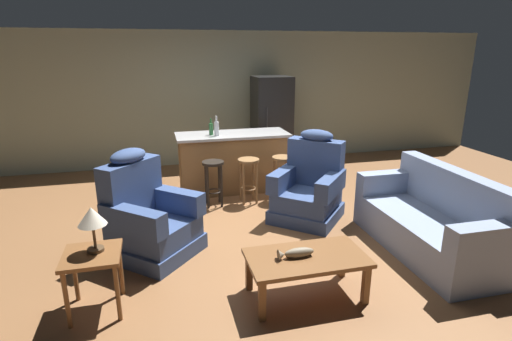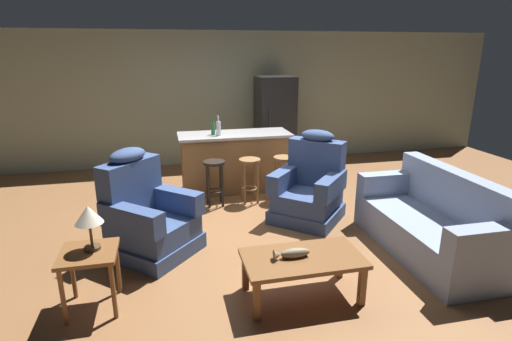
{
  "view_description": "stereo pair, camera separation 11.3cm",
  "coord_description": "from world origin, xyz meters",
  "px_view_note": "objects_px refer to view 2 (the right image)",
  "views": [
    {
      "loc": [
        -1.2,
        -4.85,
        2.23
      ],
      "look_at": [
        0.02,
        -0.1,
        0.75
      ],
      "focal_mm": 28.0,
      "sensor_mm": 36.0,
      "label": 1
    },
    {
      "loc": [
        -1.09,
        -4.88,
        2.23
      ],
      "look_at": [
        0.02,
        -0.1,
        0.75
      ],
      "focal_mm": 28.0,
      "sensor_mm": 36.0,
      "label": 2
    }
  ],
  "objects_px": {
    "recliner_near_island": "(310,189)",
    "bar_stool_right": "(284,170)",
    "table_lamp": "(89,217)",
    "refrigerator": "(275,122)",
    "end_table": "(89,262)",
    "coffee_table": "(303,262)",
    "couch": "(433,224)",
    "kitchen_island": "(235,162)",
    "fish_figurine": "(292,254)",
    "bar_stool_middle": "(250,172)",
    "bottle_short_amber": "(213,129)",
    "bottle_tall_green": "(218,128)",
    "recliner_near_lamp": "(147,217)",
    "bar_stool_left": "(215,175)"
  },
  "relations": [
    {
      "from": "recliner_near_island",
      "to": "bar_stool_right",
      "type": "bearing_deg",
      "value": -128.04
    },
    {
      "from": "coffee_table",
      "to": "recliner_near_island",
      "type": "bearing_deg",
      "value": 67.64
    },
    {
      "from": "coffee_table",
      "to": "fish_figurine",
      "type": "height_order",
      "value": "fish_figurine"
    },
    {
      "from": "end_table",
      "to": "bar_stool_right",
      "type": "distance_m",
      "value": 3.33
    },
    {
      "from": "recliner_near_island",
      "to": "bar_stool_left",
      "type": "bearing_deg",
      "value": -80.7
    },
    {
      "from": "coffee_table",
      "to": "kitchen_island",
      "type": "bearing_deg",
      "value": 91.25
    },
    {
      "from": "bar_stool_right",
      "to": "refrigerator",
      "type": "bearing_deg",
      "value": 78.7
    },
    {
      "from": "end_table",
      "to": "bottle_tall_green",
      "type": "bearing_deg",
      "value": 60.88
    },
    {
      "from": "kitchen_island",
      "to": "coffee_table",
      "type": "bearing_deg",
      "value": -88.75
    },
    {
      "from": "end_table",
      "to": "bottle_short_amber",
      "type": "bearing_deg",
      "value": 62.77
    },
    {
      "from": "fish_figurine",
      "to": "recliner_near_island",
      "type": "relative_size",
      "value": 0.28
    },
    {
      "from": "kitchen_island",
      "to": "refrigerator",
      "type": "height_order",
      "value": "refrigerator"
    },
    {
      "from": "recliner_near_island",
      "to": "bar_stool_right",
      "type": "height_order",
      "value": "recliner_near_island"
    },
    {
      "from": "couch",
      "to": "refrigerator",
      "type": "relative_size",
      "value": 1.08
    },
    {
      "from": "table_lamp",
      "to": "refrigerator",
      "type": "distance_m",
      "value": 4.91
    },
    {
      "from": "bar_stool_middle",
      "to": "bottle_tall_green",
      "type": "bearing_deg",
      "value": 126.99
    },
    {
      "from": "bottle_short_amber",
      "to": "bar_stool_middle",
      "type": "bearing_deg",
      "value": -52.31
    },
    {
      "from": "fish_figurine",
      "to": "bar_stool_middle",
      "type": "distance_m",
      "value": 2.51
    },
    {
      "from": "bar_stool_right",
      "to": "bottle_tall_green",
      "type": "relative_size",
      "value": 2.17
    },
    {
      "from": "couch",
      "to": "coffee_table",
      "type": "bearing_deg",
      "value": 16.61
    },
    {
      "from": "bar_stool_middle",
      "to": "bottle_short_amber",
      "type": "height_order",
      "value": "bottle_short_amber"
    },
    {
      "from": "coffee_table",
      "to": "end_table",
      "type": "bearing_deg",
      "value": 171.95
    },
    {
      "from": "kitchen_island",
      "to": "bar_stool_middle",
      "type": "distance_m",
      "value": 0.64
    },
    {
      "from": "end_table",
      "to": "bottle_tall_green",
      "type": "xyz_separation_m",
      "value": [
        1.54,
        2.76,
        0.61
      ]
    },
    {
      "from": "couch",
      "to": "bar_stool_right",
      "type": "distance_m",
      "value": 2.32
    },
    {
      "from": "coffee_table",
      "to": "table_lamp",
      "type": "xyz_separation_m",
      "value": [
        -1.84,
        0.3,
        0.5
      ]
    },
    {
      "from": "end_table",
      "to": "coffee_table",
      "type": "bearing_deg",
      "value": -8.05
    },
    {
      "from": "bar_stool_middle",
      "to": "bottle_short_amber",
      "type": "xyz_separation_m",
      "value": [
        -0.46,
        0.6,
        0.58
      ]
    },
    {
      "from": "end_table",
      "to": "bar_stool_right",
      "type": "bearing_deg",
      "value": 42.43
    },
    {
      "from": "recliner_near_lamp",
      "to": "bar_stool_right",
      "type": "xyz_separation_m",
      "value": [
        1.99,
        1.27,
        0.05
      ]
    },
    {
      "from": "recliner_near_island",
      "to": "recliner_near_lamp",
      "type": "bearing_deg",
      "value": -34.87
    },
    {
      "from": "bar_stool_left",
      "to": "table_lamp",
      "type": "bearing_deg",
      "value": -121.53
    },
    {
      "from": "kitchen_island",
      "to": "refrigerator",
      "type": "relative_size",
      "value": 1.02
    },
    {
      "from": "coffee_table",
      "to": "bar_stool_middle",
      "type": "relative_size",
      "value": 1.62
    },
    {
      "from": "recliner_near_island",
      "to": "end_table",
      "type": "distance_m",
      "value": 2.98
    },
    {
      "from": "couch",
      "to": "kitchen_island",
      "type": "distance_m",
      "value": 3.2
    },
    {
      "from": "bar_stool_middle",
      "to": "bar_stool_left",
      "type": "bearing_deg",
      "value": 180.0
    },
    {
      "from": "bottle_tall_green",
      "to": "refrigerator",
      "type": "bearing_deg",
      "value": 45.72
    },
    {
      "from": "couch",
      "to": "bar_stool_right",
      "type": "height_order",
      "value": "couch"
    },
    {
      "from": "bar_stool_right",
      "to": "bottle_short_amber",
      "type": "relative_size",
      "value": 2.62
    },
    {
      "from": "bottle_tall_green",
      "to": "bar_stool_middle",
      "type": "bearing_deg",
      "value": -53.01
    },
    {
      "from": "bottle_tall_green",
      "to": "bottle_short_amber",
      "type": "relative_size",
      "value": 1.21
    },
    {
      "from": "fish_figurine",
      "to": "refrigerator",
      "type": "distance_m",
      "value": 4.48
    },
    {
      "from": "table_lamp",
      "to": "refrigerator",
      "type": "xyz_separation_m",
      "value": [
        2.79,
        4.04,
        0.01
      ]
    },
    {
      "from": "couch",
      "to": "bottle_tall_green",
      "type": "height_order",
      "value": "bottle_tall_green"
    },
    {
      "from": "end_table",
      "to": "kitchen_island",
      "type": "height_order",
      "value": "kitchen_island"
    },
    {
      "from": "refrigerator",
      "to": "recliner_near_island",
      "type": "bearing_deg",
      "value": -95.03
    },
    {
      "from": "couch",
      "to": "recliner_near_island",
      "type": "xyz_separation_m",
      "value": [
        -1.02,
        1.24,
        0.08
      ]
    },
    {
      "from": "fish_figurine",
      "to": "kitchen_island",
      "type": "distance_m",
      "value": 3.14
    },
    {
      "from": "table_lamp",
      "to": "bar_stool_left",
      "type": "bearing_deg",
      "value": 58.47
    }
  ]
}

